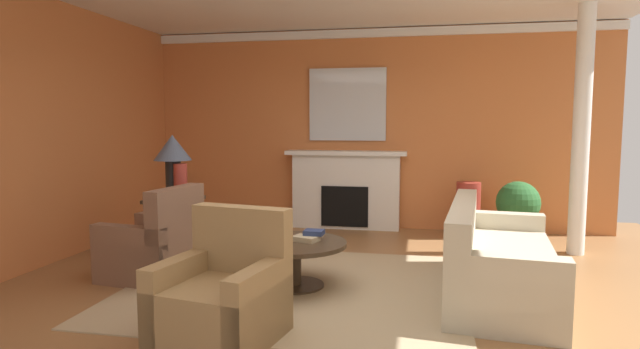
{
  "coord_description": "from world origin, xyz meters",
  "views": [
    {
      "loc": [
        0.84,
        -4.68,
        1.59
      ],
      "look_at": [
        -0.29,
        1.09,
        1.0
      ],
      "focal_mm": 29.02,
      "sensor_mm": 36.0,
      "label": 1
    }
  ],
  "objects_px": {
    "vase_tall_corner": "(468,210)",
    "table_lamp": "(173,154)",
    "armchair_facing_fireplace": "(223,299)",
    "mantel_mirror": "(347,105)",
    "fireplace": "(346,192)",
    "armchair_near_window": "(154,248)",
    "potted_plant": "(518,207)",
    "sofa": "(496,264)",
    "coffee_table": "(295,253)",
    "vase_on_side_table": "(181,182)",
    "side_table": "(175,223)"
  },
  "relations": [
    {
      "from": "armchair_facing_fireplace",
      "to": "vase_on_side_table",
      "type": "bearing_deg",
      "value": 122.86
    },
    {
      "from": "armchair_near_window",
      "to": "potted_plant",
      "type": "height_order",
      "value": "armchair_near_window"
    },
    {
      "from": "side_table",
      "to": "table_lamp",
      "type": "height_order",
      "value": "table_lamp"
    },
    {
      "from": "fireplace",
      "to": "coffee_table",
      "type": "xyz_separation_m",
      "value": [
        -0.08,
        -2.89,
        -0.22
      ]
    },
    {
      "from": "coffee_table",
      "to": "fireplace",
      "type": "bearing_deg",
      "value": 88.47
    },
    {
      "from": "fireplace",
      "to": "vase_tall_corner",
      "type": "height_order",
      "value": "fireplace"
    },
    {
      "from": "potted_plant",
      "to": "side_table",
      "type": "bearing_deg",
      "value": -161.12
    },
    {
      "from": "table_lamp",
      "to": "potted_plant",
      "type": "xyz_separation_m",
      "value": [
        4.13,
        1.41,
        -0.73
      ]
    },
    {
      "from": "armchair_facing_fireplace",
      "to": "sofa",
      "type": "bearing_deg",
      "value": 33.72
    },
    {
      "from": "vase_on_side_table",
      "to": "vase_tall_corner",
      "type": "distance_m",
      "value": 3.88
    },
    {
      "from": "mantel_mirror",
      "to": "sofa",
      "type": "distance_m",
      "value": 3.75
    },
    {
      "from": "vase_on_side_table",
      "to": "potted_plant",
      "type": "relative_size",
      "value": 0.51
    },
    {
      "from": "side_table",
      "to": "table_lamp",
      "type": "distance_m",
      "value": 0.82
    },
    {
      "from": "fireplace",
      "to": "sofa",
      "type": "distance_m",
      "value": 3.32
    },
    {
      "from": "table_lamp",
      "to": "vase_tall_corner",
      "type": "relative_size",
      "value": 0.97
    },
    {
      "from": "side_table",
      "to": "fireplace",
      "type": "bearing_deg",
      "value": 48.76
    },
    {
      "from": "coffee_table",
      "to": "table_lamp",
      "type": "distance_m",
      "value": 2.1
    },
    {
      "from": "armchair_near_window",
      "to": "side_table",
      "type": "height_order",
      "value": "armchair_near_window"
    },
    {
      "from": "mantel_mirror",
      "to": "table_lamp",
      "type": "distance_m",
      "value": 2.85
    },
    {
      "from": "mantel_mirror",
      "to": "coffee_table",
      "type": "height_order",
      "value": "mantel_mirror"
    },
    {
      "from": "fireplace",
      "to": "vase_tall_corner",
      "type": "distance_m",
      "value": 1.79
    },
    {
      "from": "coffee_table",
      "to": "vase_tall_corner",
      "type": "height_order",
      "value": "vase_tall_corner"
    },
    {
      "from": "fireplace",
      "to": "coffee_table",
      "type": "bearing_deg",
      "value": -91.53
    },
    {
      "from": "fireplace",
      "to": "potted_plant",
      "type": "bearing_deg",
      "value": -14.47
    },
    {
      "from": "fireplace",
      "to": "coffee_table",
      "type": "distance_m",
      "value": 2.9
    },
    {
      "from": "mantel_mirror",
      "to": "fireplace",
      "type": "bearing_deg",
      "value": -90.0
    },
    {
      "from": "sofa",
      "to": "coffee_table",
      "type": "xyz_separation_m",
      "value": [
        -1.87,
        -0.12,
        0.04
      ]
    },
    {
      "from": "fireplace",
      "to": "table_lamp",
      "type": "xyz_separation_m",
      "value": [
        -1.77,
        -2.02,
        0.67
      ]
    },
    {
      "from": "sofa",
      "to": "vase_tall_corner",
      "type": "relative_size",
      "value": 2.84
    },
    {
      "from": "fireplace",
      "to": "vase_tall_corner",
      "type": "relative_size",
      "value": 2.33
    },
    {
      "from": "vase_tall_corner",
      "to": "potted_plant",
      "type": "bearing_deg",
      "value": -27.22
    },
    {
      "from": "vase_on_side_table",
      "to": "potted_plant",
      "type": "bearing_deg",
      "value": 21.06
    },
    {
      "from": "mantel_mirror",
      "to": "armchair_near_window",
      "type": "distance_m",
      "value": 3.72
    },
    {
      "from": "armchair_facing_fireplace",
      "to": "vase_tall_corner",
      "type": "distance_m",
      "value": 4.39
    },
    {
      "from": "table_lamp",
      "to": "potted_plant",
      "type": "height_order",
      "value": "table_lamp"
    },
    {
      "from": "vase_tall_corner",
      "to": "sofa",
      "type": "bearing_deg",
      "value": -89.06
    },
    {
      "from": "armchair_near_window",
      "to": "table_lamp",
      "type": "height_order",
      "value": "table_lamp"
    },
    {
      "from": "sofa",
      "to": "vase_on_side_table",
      "type": "height_order",
      "value": "vase_on_side_table"
    },
    {
      "from": "fireplace",
      "to": "sofa",
      "type": "xyz_separation_m",
      "value": [
        1.8,
        -2.77,
        -0.26
      ]
    },
    {
      "from": "table_lamp",
      "to": "mantel_mirror",
      "type": "bearing_deg",
      "value": 50.4
    },
    {
      "from": "table_lamp",
      "to": "fireplace",
      "type": "bearing_deg",
      "value": 48.76
    },
    {
      "from": "sofa",
      "to": "armchair_facing_fireplace",
      "type": "bearing_deg",
      "value": -146.28
    },
    {
      "from": "vase_tall_corner",
      "to": "armchair_facing_fireplace",
      "type": "bearing_deg",
      "value": -117.98
    },
    {
      "from": "sofa",
      "to": "armchair_near_window",
      "type": "height_order",
      "value": "armchair_near_window"
    },
    {
      "from": "armchair_near_window",
      "to": "potted_plant",
      "type": "relative_size",
      "value": 1.14
    },
    {
      "from": "mantel_mirror",
      "to": "potted_plant",
      "type": "xyz_separation_m",
      "value": [
        2.36,
        -0.73,
        -1.37
      ]
    },
    {
      "from": "fireplace",
      "to": "vase_on_side_table",
      "type": "distance_m",
      "value": 2.71
    },
    {
      "from": "vase_tall_corner",
      "to": "table_lamp",
      "type": "bearing_deg",
      "value": -154.01
    },
    {
      "from": "mantel_mirror",
      "to": "armchair_near_window",
      "type": "bearing_deg",
      "value": -117.79
    },
    {
      "from": "armchair_near_window",
      "to": "vase_on_side_table",
      "type": "height_order",
      "value": "vase_on_side_table"
    }
  ]
}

